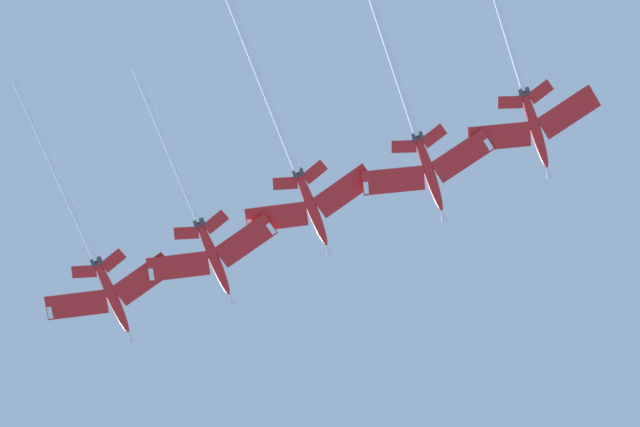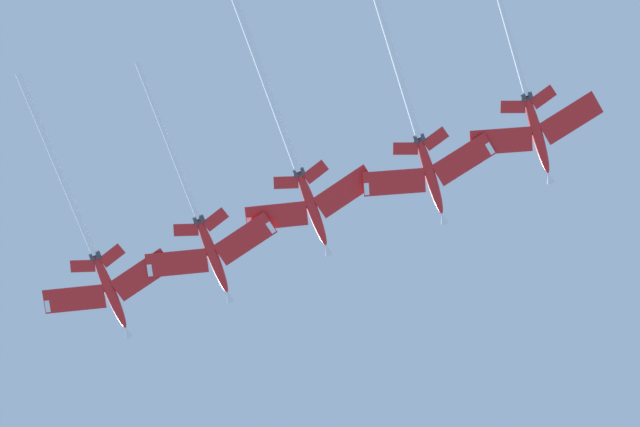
# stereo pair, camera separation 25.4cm
# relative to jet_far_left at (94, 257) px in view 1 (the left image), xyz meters

# --- Properties ---
(jet_far_left) EXTENTS (40.21, 19.66, 8.32)m
(jet_far_left) POSITION_rel_jet_far_left_xyz_m (0.00, 0.00, 0.00)
(jet_far_left) COLOR red
(jet_inner_left) EXTENTS (36.26, 19.68, 7.98)m
(jet_inner_left) POSITION_rel_jet_far_left_xyz_m (-1.10, -16.24, 0.09)
(jet_inner_left) COLOR red
(jet_centre) EXTENTS (38.93, 19.65, 8.62)m
(jet_centre) POSITION_rel_jet_far_left_xyz_m (-9.63, -30.66, 0.22)
(jet_centre) COLOR red
(jet_inner_right) EXTENTS (33.46, 19.78, 7.56)m
(jet_inner_right) POSITION_rel_jet_far_left_xyz_m (-9.98, -49.00, -0.38)
(jet_inner_right) COLOR red
(jet_far_right) EXTENTS (37.70, 19.79, 7.34)m
(jet_far_right) POSITION_rel_jet_far_left_xyz_m (-13.45, -65.25, 0.21)
(jet_far_right) COLOR red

